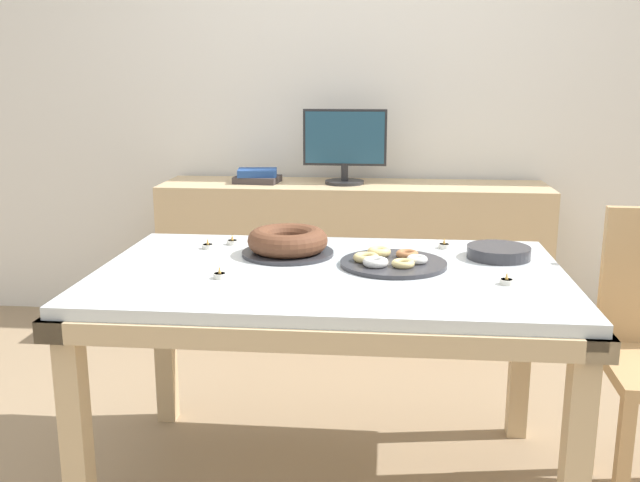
# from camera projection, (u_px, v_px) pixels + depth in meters

# --- Properties ---
(wall_back) EXTENTS (8.00, 0.10, 2.60)m
(wall_back) POSITION_uv_depth(u_px,v_px,m) (357.00, 84.00, 3.83)
(wall_back) COLOR white
(wall_back) RESTS_ON ground
(dining_table) EXTENTS (1.49, 0.94, 0.75)m
(dining_table) POSITION_uv_depth(u_px,v_px,m) (330.00, 298.00, 2.27)
(dining_table) COLOR silver
(dining_table) RESTS_ON ground
(sideboard) EXTENTS (1.97, 0.44, 0.81)m
(sideboard) POSITION_uv_depth(u_px,v_px,m) (353.00, 260.00, 3.74)
(sideboard) COLOR #D1B284
(sideboard) RESTS_ON ground
(computer_monitor) EXTENTS (0.42, 0.20, 0.38)m
(computer_monitor) POSITION_uv_depth(u_px,v_px,m) (345.00, 147.00, 3.61)
(computer_monitor) COLOR #262628
(computer_monitor) RESTS_ON sideboard
(book_stack) EXTENTS (0.24, 0.20, 0.07)m
(book_stack) POSITION_uv_depth(u_px,v_px,m) (257.00, 176.00, 3.69)
(book_stack) COLOR #3F3838
(book_stack) RESTS_ON sideboard
(cake_chocolate_round) EXTENTS (0.31, 0.31, 0.09)m
(cake_chocolate_round) POSITION_uv_depth(u_px,v_px,m) (288.00, 242.00, 2.41)
(cake_chocolate_round) COLOR #333338
(cake_chocolate_round) RESTS_ON dining_table
(pastry_platter) EXTENTS (0.34, 0.34, 0.04)m
(pastry_platter) POSITION_uv_depth(u_px,v_px,m) (391.00, 262.00, 2.28)
(pastry_platter) COLOR #333338
(pastry_platter) RESTS_ON dining_table
(plate_stack) EXTENTS (0.21, 0.21, 0.04)m
(plate_stack) POSITION_uv_depth(u_px,v_px,m) (498.00, 252.00, 2.38)
(plate_stack) COLOR #333338
(plate_stack) RESTS_ON dining_table
(tealight_near_front) EXTENTS (0.04, 0.04, 0.04)m
(tealight_near_front) POSITION_uv_depth(u_px,v_px,m) (506.00, 281.00, 2.08)
(tealight_near_front) COLOR silver
(tealight_near_front) RESTS_ON dining_table
(tealight_right_edge) EXTENTS (0.04, 0.04, 0.04)m
(tealight_right_edge) POSITION_uv_depth(u_px,v_px,m) (220.00, 275.00, 2.14)
(tealight_right_edge) COLOR silver
(tealight_right_edge) RESTS_ON dining_table
(tealight_centre) EXTENTS (0.04, 0.04, 0.04)m
(tealight_centre) POSITION_uv_depth(u_px,v_px,m) (232.00, 242.00, 2.57)
(tealight_centre) COLOR silver
(tealight_centre) RESTS_ON dining_table
(tealight_left_edge) EXTENTS (0.04, 0.04, 0.04)m
(tealight_left_edge) POSITION_uv_depth(u_px,v_px,m) (444.00, 246.00, 2.51)
(tealight_left_edge) COLOR silver
(tealight_left_edge) RESTS_ON dining_table
(tealight_near_cakes) EXTENTS (0.04, 0.04, 0.04)m
(tealight_near_cakes) POSITION_uv_depth(u_px,v_px,m) (208.00, 246.00, 2.51)
(tealight_near_cakes) COLOR silver
(tealight_near_cakes) RESTS_ON dining_table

